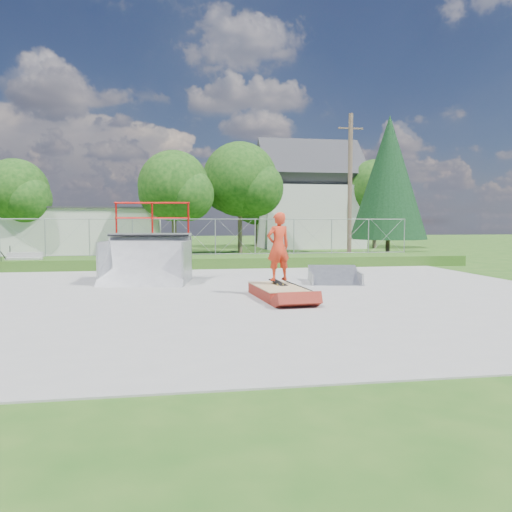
{
  "coord_description": "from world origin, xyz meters",
  "views": [
    {
      "loc": [
        -2.05,
        -14.2,
        2.18
      ],
      "look_at": [
        0.47,
        0.99,
        1.1
      ],
      "focal_mm": 35.0,
      "sensor_mm": 36.0,
      "label": 1
    }
  ],
  "objects_px": {
    "quarter_pipe": "(145,243)",
    "flat_bank_ramp": "(335,276)",
    "grind_box": "(278,292)",
    "skater": "(278,249)"
  },
  "relations": [
    {
      "from": "quarter_pipe",
      "to": "flat_bank_ramp",
      "type": "xyz_separation_m",
      "value": [
        6.5,
        -0.93,
        -1.17
      ]
    },
    {
      "from": "flat_bank_ramp",
      "to": "grind_box",
      "type": "bearing_deg",
      "value": -120.63
    },
    {
      "from": "grind_box",
      "to": "flat_bank_ramp",
      "type": "bearing_deg",
      "value": 43.34
    },
    {
      "from": "grind_box",
      "to": "quarter_pipe",
      "type": "xyz_separation_m",
      "value": [
        -3.84,
        3.92,
        1.26
      ]
    },
    {
      "from": "grind_box",
      "to": "quarter_pipe",
      "type": "distance_m",
      "value": 5.63
    },
    {
      "from": "grind_box",
      "to": "skater",
      "type": "bearing_deg",
      "value": 71.15
    },
    {
      "from": "skater",
      "to": "grind_box",
      "type": "bearing_deg",
      "value": 59.67
    },
    {
      "from": "grind_box",
      "to": "flat_bank_ramp",
      "type": "height_order",
      "value": "flat_bank_ramp"
    },
    {
      "from": "flat_bank_ramp",
      "to": "skater",
      "type": "relative_size",
      "value": 0.94
    },
    {
      "from": "grind_box",
      "to": "skater",
      "type": "distance_m",
      "value": 1.25
    }
  ]
}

